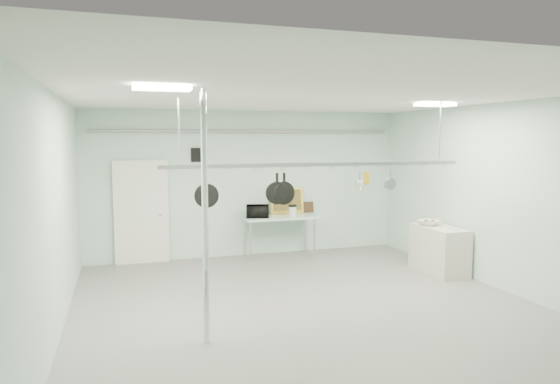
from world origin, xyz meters
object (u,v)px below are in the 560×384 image
object	(u,v)px
pot_rack	(320,162)
skillet_left	(207,190)
microwave	(258,211)
fruit_bowl	(429,223)
coffee_canister	(293,212)
skillet_mid	(277,189)
side_cabinet	(439,250)
chrome_pole	(205,219)
skillet_right	(284,189)
prep_table	(279,219)

from	to	relation	value
pot_rack	skillet_left	world-z (taller)	pot_rack
microwave	fruit_bowl	bearing A→B (deg)	161.34
fruit_bowl	microwave	bearing A→B (deg)	146.63
coffee_canister	skillet_mid	bearing A→B (deg)	-113.02
side_cabinet	coffee_canister	world-z (taller)	coffee_canister
coffee_canister	side_cabinet	bearing A→B (deg)	-41.80
chrome_pole	skillet_left	size ratio (longest dim) A/B	7.15
microwave	coffee_canister	xyz separation A→B (m)	(0.76, -0.11, -0.03)
skillet_mid	side_cabinet	bearing A→B (deg)	28.99
chrome_pole	skillet_left	world-z (taller)	chrome_pole
pot_rack	fruit_bowl	xyz separation A→B (m)	(2.85, 1.31, -1.28)
side_cabinet	skillet_right	world-z (taller)	skillet_right
skillet_left	skillet_right	world-z (taller)	same
pot_rack	side_cabinet	bearing A→B (deg)	20.45
chrome_pole	skillet_right	distance (m)	1.62
chrome_pole	side_cabinet	bearing A→B (deg)	22.41
prep_table	coffee_canister	distance (m)	0.35
skillet_mid	skillet_right	xyz separation A→B (m)	(0.11, 0.00, -0.01)
side_cabinet	microwave	world-z (taller)	microwave
coffee_canister	skillet_left	size ratio (longest dim) A/B	0.48
chrome_pole	fruit_bowl	world-z (taller)	chrome_pole
chrome_pole	skillet_mid	xyz separation A→B (m)	(1.22, 0.90, 0.25)
chrome_pole	skillet_left	xyz separation A→B (m)	(0.17, 0.90, 0.26)
pot_rack	fruit_bowl	distance (m)	3.39
coffee_canister	skillet_right	size ratio (longest dim) A/B	0.46
microwave	fruit_bowl	xyz separation A→B (m)	(2.95, -1.95, -0.09)
chrome_pole	pot_rack	xyz separation A→B (m)	(1.90, 0.90, 0.63)
microwave	coffee_canister	distance (m)	0.77
side_cabinet	pot_rack	size ratio (longest dim) A/B	0.25
prep_table	skillet_mid	bearing A→B (deg)	-108.19
side_cabinet	microwave	size ratio (longest dim) A/B	2.49
coffee_canister	skillet_right	distance (m)	3.48
coffee_canister	chrome_pole	bearing A→B (deg)	-122.23
fruit_bowl	skillet_mid	size ratio (longest dim) A/B	0.87
skillet_right	prep_table	bearing A→B (deg)	65.12
side_cabinet	fruit_bowl	xyz separation A→B (m)	(-0.10, 0.21, 0.50)
prep_table	pot_rack	size ratio (longest dim) A/B	0.33
pot_rack	microwave	distance (m)	3.47
side_cabinet	pot_rack	distance (m)	3.62
fruit_bowl	skillet_mid	distance (m)	3.88
side_cabinet	pot_rack	bearing A→B (deg)	-159.55
chrome_pole	skillet_right	xyz separation A→B (m)	(1.33, 0.90, 0.25)
fruit_bowl	skillet_left	size ratio (longest dim) A/B	0.91
coffee_canister	prep_table	bearing A→B (deg)	149.88
side_cabinet	microwave	distance (m)	3.79
prep_table	microwave	bearing A→B (deg)	-175.21
pot_rack	skillet_right	world-z (taller)	pot_rack
coffee_canister	fruit_bowl	xyz separation A→B (m)	(2.20, -1.84, -0.06)
skillet_left	skillet_mid	bearing A→B (deg)	2.37
pot_rack	microwave	world-z (taller)	pot_rack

